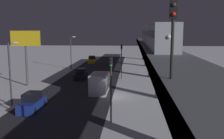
{
  "coord_description": "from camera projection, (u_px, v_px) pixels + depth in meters",
  "views": [
    {
      "loc": [
        -2.68,
        33.53,
        8.88
      ],
      "look_at": [
        1.48,
        -17.79,
        1.04
      ],
      "focal_mm": 40.79,
      "sensor_mm": 36.0,
      "label": 1
    }
  ],
  "objects": [
    {
      "name": "sedan_black",
      "position": [
        81.0,
        75.0,
        47.4
      ],
      "size": [
        1.8,
        4.48,
        1.97
      ],
      "color": "black",
      "rests_on": "ground_plane"
    },
    {
      "name": "rail_signal",
      "position": [
        173.0,
        26.0,
        12.88
      ],
      "size": [
        0.36,
        0.41,
        4.0
      ],
      "color": "black",
      "rests_on": "elevated_railway"
    },
    {
      "name": "sedan_blue",
      "position": [
        32.0,
        103.0,
        28.91
      ],
      "size": [
        1.91,
        4.78,
        1.97
      ],
      "color": "navy",
      "rests_on": "ground_plane"
    },
    {
      "name": "traffic_light_mid",
      "position": [
        122.0,
        57.0,
        46.9
      ],
      "size": [
        0.32,
        0.44,
        6.4
      ],
      "color": "#2D2D2D",
      "rests_on": "ground_plane"
    },
    {
      "name": "delivery_van",
      "position": [
        100.0,
        82.0,
        37.6
      ],
      "size": [
        2.4,
        7.4,
        2.8
      ],
      "color": "#B2B2B7",
      "rests_on": "ground_plane"
    },
    {
      "name": "street_lamp_far",
      "position": [
        72.0,
        48.0,
        59.42
      ],
      "size": [
        1.35,
        0.44,
        7.65
      ],
      "color": "#38383D",
      "rests_on": "ground_plane"
    },
    {
      "name": "commercial_billboard",
      "position": [
        26.0,
        44.0,
        40.59
      ],
      "size": [
        4.8,
        0.36,
        8.9
      ],
      "color": "#4C4C51",
      "rests_on": "ground_plane"
    },
    {
      "name": "subway_train",
      "position": [
        154.0,
        35.0,
        44.56
      ],
      "size": [
        2.94,
        36.87,
        3.4
      ],
      "color": "#999EA8",
      "rests_on": "elevated_railway"
    },
    {
      "name": "avenue_asphalt",
      "position": [
        73.0,
        96.0,
        35.02
      ],
      "size": [
        11.0,
        108.92,
        0.01
      ],
      "primitive_type": "cube",
      "color": "#28282D",
      "rests_on": "ground_plane"
    },
    {
      "name": "street_lamp_near",
      "position": [
        11.0,
        66.0,
        29.86
      ],
      "size": [
        1.35,
        0.44,
        7.65
      ],
      "color": "#38383D",
      "rests_on": "ground_plane"
    },
    {
      "name": "sedan_yellow",
      "position": [
        92.0,
        60.0,
        71.13
      ],
      "size": [
        1.8,
        4.42,
        1.97
      ],
      "color": "gold",
      "rests_on": "ground_plane"
    },
    {
      "name": "traffic_light_near",
      "position": [
        111.0,
        80.0,
        24.33
      ],
      "size": [
        0.32,
        0.44,
        6.4
      ],
      "color": "#2D2D2D",
      "rests_on": "ground_plane"
    },
    {
      "name": "ground_plane",
      "position": [
        112.0,
        97.0,
        34.59
      ],
      "size": [
        240.0,
        240.0,
        0.0
      ],
      "primitive_type": "plane",
      "color": "white"
    },
    {
      "name": "elevated_railway",
      "position": [
        161.0,
        57.0,
        33.25
      ],
      "size": [
        5.0,
        108.92,
        6.39
      ],
      "color": "slate",
      "rests_on": "ground_plane"
    }
  ]
}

